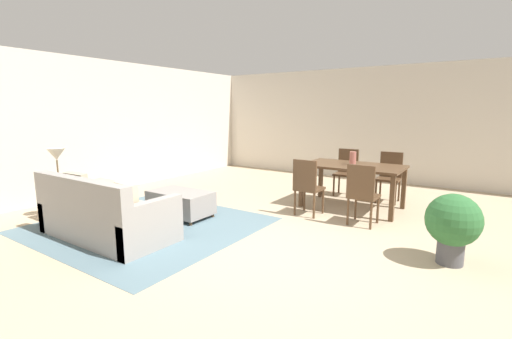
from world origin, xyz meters
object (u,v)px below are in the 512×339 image
couch (105,216)px  dining_chair_far_right (390,174)px  dining_chair_near_left (307,184)px  vase_centerpiece (353,158)px  potted_plant (453,223)px  table_lamp (56,156)px  ottoman_table (181,202)px  dining_table (353,170)px  side_table (60,190)px  dining_chair_near_right (362,191)px  dining_chair_far_left (347,169)px

couch → dining_chair_far_right: (2.70, 4.09, 0.22)m
dining_chair_near_left → vase_centerpiece: bearing=63.3°
dining_chair_near_left → potted_plant: size_ratio=1.16×
table_lamp → ottoman_table: bearing=39.5°
table_lamp → dining_table: 4.76m
dining_table → vase_centerpiece: (-0.01, 0.01, 0.20)m
side_table → dining_chair_far_right: bearing=45.4°
table_lamp → dining_chair_near_left: 3.89m
couch → dining_table: (2.27, 3.26, 0.37)m
dining_chair_far_right → vase_centerpiece: 0.99m
couch → ottoman_table: couch is taller
dining_chair_near_left → dining_chair_near_right: (0.89, -0.02, 0.00)m
dining_chair_near_left → dining_chair_near_right: 0.89m
ottoman_table → potted_plant: bearing=6.1°
dining_chair_near_right → dining_chair_far_left: size_ratio=1.00×
ottoman_table → table_lamp: bearing=-140.5°
ottoman_table → side_table: bearing=-140.5°
side_table → table_lamp: 0.54m
ottoman_table → dining_table: bearing=43.8°
table_lamp → dining_chair_near_left: bearing=37.1°
dining_chair_far_left → dining_chair_far_right: 0.84m
potted_plant → dining_table: bearing=135.8°
dining_chair_near_right → dining_chair_far_right: same height
dining_chair_near_left → dining_chair_far_right: bearing=62.5°
couch → dining_table: 3.99m
table_lamp → vase_centerpiece: table_lamp is taller
dining_chair_far_left → dining_chair_near_right: bearing=-64.1°
vase_centerpiece → dining_table: bearing=-30.7°
couch → dining_chair_near_left: 3.02m
dining_chair_near_left → potted_plant: dining_chair_near_left is taller
dining_table → dining_chair_near_right: size_ratio=1.80×
table_lamp → dining_chair_near_right: bearing=30.2°
dining_chair_near_left → dining_chair_near_right: bearing=-1.1°
side_table → dining_chair_far_right: (3.95, 4.01, 0.05)m
couch → dining_chair_far_left: size_ratio=2.08×
dining_chair_far_right → potted_plant: (1.24, -2.45, -0.05)m
ottoman_table → dining_chair_far_left: bearing=59.7°
vase_centerpiece → potted_plant: 2.38m
couch → dining_chair_far_right: bearing=56.6°
couch → table_lamp: (-1.26, 0.07, 0.71)m
ottoman_table → table_lamp: 1.98m
ottoman_table → side_table: 1.84m
table_lamp → dining_table: bearing=42.2°
ottoman_table → table_lamp: (-1.41, -1.16, 0.77)m
side_table → potted_plant: (5.19, 1.57, 0.00)m
vase_centerpiece → table_lamp: bearing=-137.7°
dining_chair_near_left → dining_chair_far_left: size_ratio=1.00×
side_table → table_lamp: table_lamp is taller
dining_chair_far_left → vase_centerpiece: 1.02m
dining_chair_near_right → vase_centerpiece: vase_centerpiece is taller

